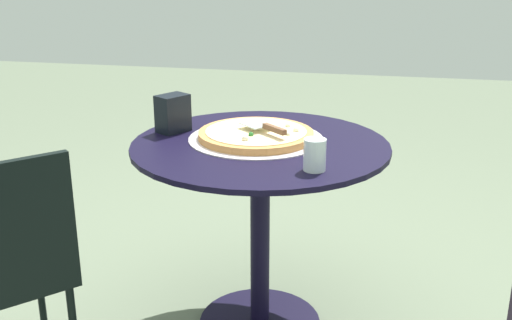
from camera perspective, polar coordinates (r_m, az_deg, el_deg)
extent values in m
cylinder|color=black|center=(2.09, 0.39, 1.36)|extent=(0.87, 0.87, 0.02)
cylinder|color=black|center=(2.22, 0.37, -7.21)|extent=(0.07, 0.07, 0.67)
cylinder|color=silver|center=(2.13, 0.00, 1.99)|extent=(0.47, 0.47, 0.00)
cylinder|color=#CD8A4A|center=(2.12, 0.00, 2.35)|extent=(0.40, 0.40, 0.02)
cylinder|color=beige|center=(2.12, 0.00, 2.69)|extent=(0.35, 0.35, 0.00)
sphere|color=white|center=(2.12, 3.71, 2.81)|extent=(0.02, 0.02, 0.02)
sphere|color=silver|center=(2.07, 2.96, 2.40)|extent=(0.01, 0.01, 0.01)
sphere|color=#ECEFBF|center=(2.17, 2.95, 3.19)|extent=(0.02, 0.02, 0.02)
sphere|color=#F4E2C4|center=(2.01, -1.00, 1.99)|extent=(0.02, 0.02, 0.02)
sphere|color=#286E2D|center=(2.06, -0.46, 2.37)|extent=(0.02, 0.02, 0.02)
cube|color=silver|center=(2.13, -0.02, 3.32)|extent=(0.13, 0.13, 0.00)
cube|color=brown|center=(2.05, 1.71, 2.88)|extent=(0.09, 0.09, 0.02)
cylinder|color=white|center=(1.82, 5.43, 0.49)|extent=(0.07, 0.07, 0.10)
cube|color=black|center=(2.22, -7.67, 4.28)|extent=(0.13, 0.12, 0.13)
cylinder|color=black|center=(2.29, -19.22, -11.71)|extent=(0.02, 0.02, 0.41)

